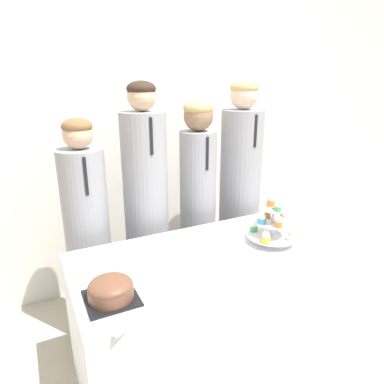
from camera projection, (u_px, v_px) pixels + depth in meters
The scene contains 9 objects.
wall_back at pixel (141, 120), 2.66m from camera, with size 9.00×0.06×2.70m.
table at pixel (213, 312), 1.97m from camera, with size 1.51×0.75×0.75m.
round_cake at pixel (111, 289), 1.45m from camera, with size 0.22×0.22×0.10m.
cake_knife at pixel (131, 326), 1.30m from camera, with size 0.23×0.12×0.01m.
cupcake_stand at pixel (273, 224), 1.95m from camera, with size 0.28×0.28×0.27m.
student_0 at pixel (88, 240), 2.16m from camera, with size 0.28×0.28×1.44m.
student_1 at pixel (147, 215), 2.30m from camera, with size 0.29×0.30×1.64m.
student_2 at pixel (198, 210), 2.47m from camera, with size 0.26×0.26×1.53m.
student_3 at pixel (239, 198), 2.61m from camera, with size 0.31×0.31×1.65m.
Camera 1 is at (-0.85, -1.05, 1.64)m, focal length 32.00 mm.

